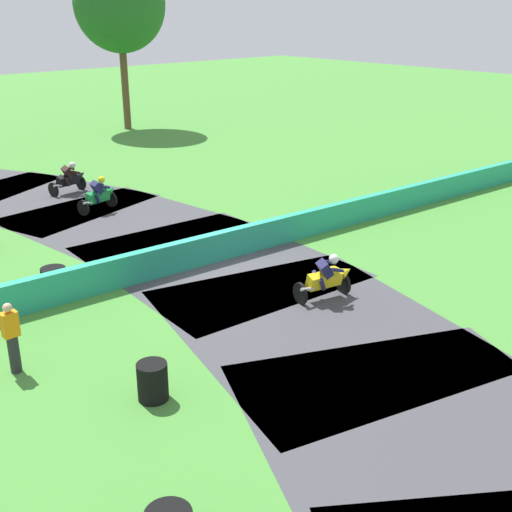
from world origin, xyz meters
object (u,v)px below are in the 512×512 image
(motorcycle_lead_yellow, at_px, (327,277))
(tire_stack_mid_b, at_px, (54,282))
(motorcycle_chase_green, at_px, (100,194))
(track_marshal, at_px, (12,338))
(tire_stack_mid_a, at_px, (153,381))
(motorcycle_trailing_black, at_px, (70,178))

(motorcycle_lead_yellow, xyz_separation_m, tire_stack_mid_b, (-5.37, 5.07, -0.24))
(motorcycle_chase_green, bearing_deg, track_marshal, -127.74)
(motorcycle_chase_green, bearing_deg, tire_stack_mid_a, -114.57)
(motorcycle_chase_green, relative_size, tire_stack_mid_a, 2.13)
(tire_stack_mid_b, bearing_deg, tire_stack_mid_a, -97.29)
(motorcycle_lead_yellow, xyz_separation_m, tire_stack_mid_a, (-6.15, -0.95, -0.24))
(tire_stack_mid_a, bearing_deg, tire_stack_mid_b, 82.71)
(tire_stack_mid_a, height_order, tire_stack_mid_b, same)
(tire_stack_mid_b, bearing_deg, motorcycle_lead_yellow, -43.34)
(motorcycle_chase_green, xyz_separation_m, motorcycle_trailing_black, (0.33, 3.11, -0.02))
(motorcycle_trailing_black, bearing_deg, track_marshal, -121.24)
(motorcycle_trailing_black, xyz_separation_m, tire_stack_mid_a, (-5.90, -15.30, -0.24))
(motorcycle_chase_green, height_order, tire_stack_mid_a, motorcycle_chase_green)
(motorcycle_lead_yellow, height_order, motorcycle_trailing_black, motorcycle_lead_yellow)
(motorcycle_chase_green, distance_m, tire_stack_mid_b, 7.82)
(motorcycle_chase_green, relative_size, track_marshal, 1.05)
(tire_stack_mid_b, height_order, track_marshal, track_marshal)
(tire_stack_mid_a, relative_size, track_marshal, 0.49)
(tire_stack_mid_a, bearing_deg, motorcycle_chase_green, 65.43)
(motorcycle_lead_yellow, distance_m, tire_stack_mid_b, 7.39)
(motorcycle_chase_green, xyz_separation_m, track_marshal, (-7.22, -9.34, 0.16))
(motorcycle_chase_green, relative_size, motorcycle_trailing_black, 1.00)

